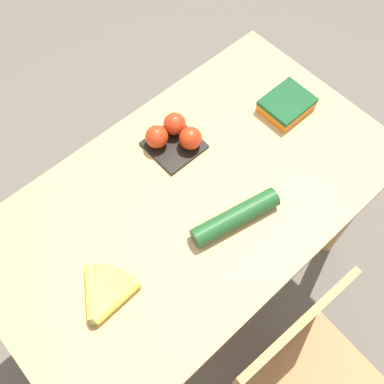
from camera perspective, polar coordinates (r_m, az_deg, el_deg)
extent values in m
plane|color=#665B51|center=(2.01, 0.00, -10.92)|extent=(12.00, 12.00, 0.00)
cube|color=tan|center=(1.31, 0.00, -0.93)|extent=(1.23, 0.71, 0.03)
cylinder|color=tan|center=(1.97, 6.34, 9.25)|extent=(0.06, 0.06, 0.75)
cylinder|color=tan|center=(1.72, -21.15, -11.47)|extent=(0.06, 0.06, 0.75)
cylinder|color=tan|center=(1.83, 19.48, -2.12)|extent=(0.06, 0.06, 0.75)
cube|color=#A87547|center=(1.28, 11.70, -17.90)|extent=(0.39, 0.04, 0.44)
cylinder|color=#A87547|center=(1.78, 13.56, -17.18)|extent=(0.04, 0.04, 0.44)
sphere|color=brown|center=(1.18, -12.34, -15.65)|extent=(0.03, 0.03, 0.03)
cylinder|color=#DBCC47|center=(1.18, -9.65, -13.44)|extent=(0.14, 0.04, 0.03)
cylinder|color=#DBCC47|center=(1.19, -10.04, -13.08)|extent=(0.14, 0.06, 0.03)
cylinder|color=#DBCC47|center=(1.19, -10.48, -12.79)|extent=(0.14, 0.08, 0.03)
cylinder|color=#DBCC47|center=(1.19, -10.96, -12.57)|extent=(0.14, 0.10, 0.03)
cylinder|color=#DBCC47|center=(1.19, -11.48, -12.42)|extent=(0.13, 0.12, 0.03)
cylinder|color=#DBCC47|center=(1.20, -12.01, -12.36)|extent=(0.12, 0.13, 0.03)
cylinder|color=#DBCC47|center=(1.20, -12.56, -12.38)|extent=(0.11, 0.14, 0.03)
cube|color=black|center=(1.38, -2.30, 5.98)|extent=(0.15, 0.15, 0.01)
sphere|color=red|center=(1.38, -2.21, 8.64)|extent=(0.07, 0.07, 0.07)
sphere|color=red|center=(1.35, -4.50, 7.00)|extent=(0.07, 0.07, 0.07)
sphere|color=red|center=(1.35, -0.20, 6.85)|extent=(0.07, 0.07, 0.07)
cube|color=orange|center=(1.48, 11.92, 10.81)|extent=(0.15, 0.12, 0.05)
cube|color=#145123|center=(1.47, 12.03, 11.18)|extent=(0.15, 0.12, 0.02)
cylinder|color=#1E5123|center=(1.24, 5.54, -3.21)|extent=(0.27, 0.11, 0.06)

